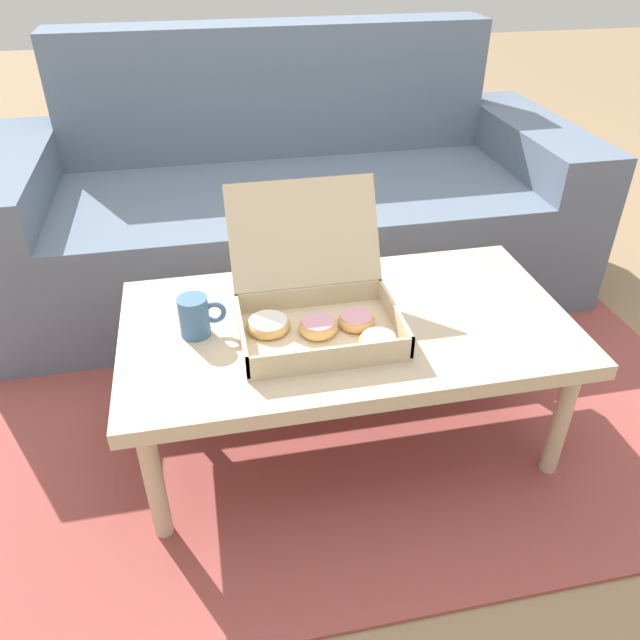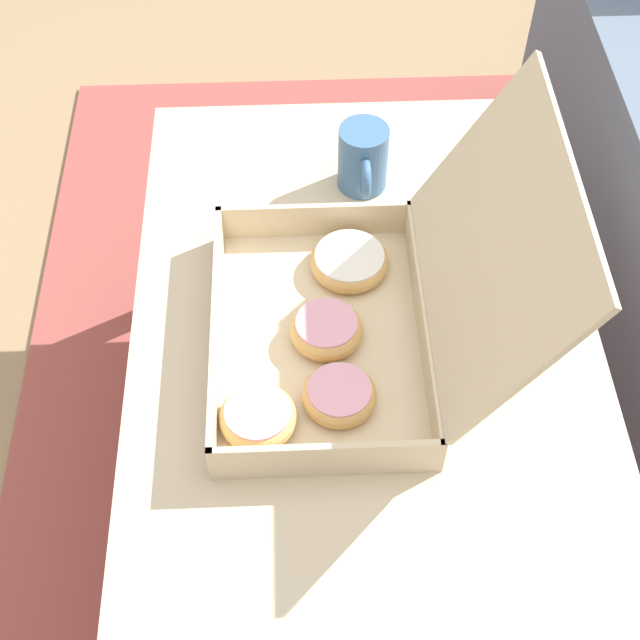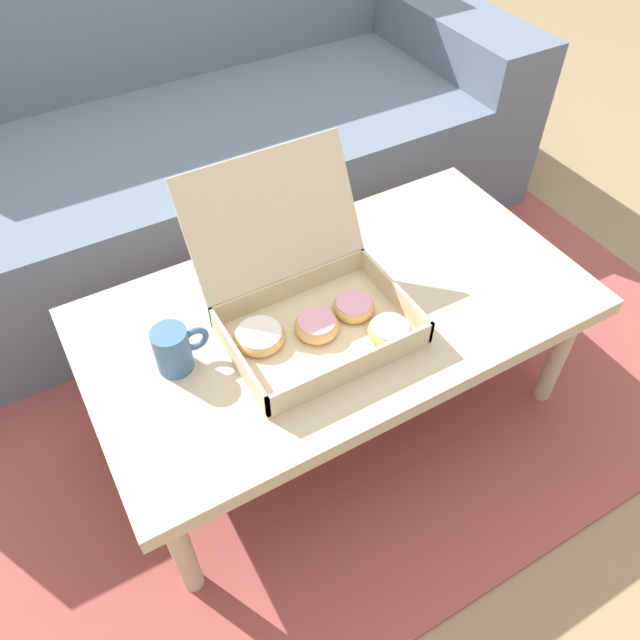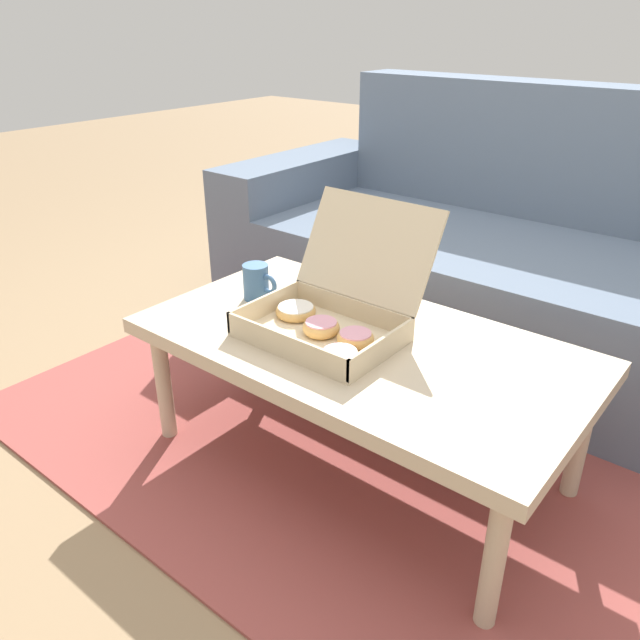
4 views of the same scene
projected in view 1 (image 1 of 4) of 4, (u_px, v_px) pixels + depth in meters
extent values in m
plane|color=#937756|center=(337.00, 414.00, 1.85)|extent=(12.00, 12.00, 0.00)
cube|color=#994742|center=(317.00, 353.00, 2.09)|extent=(2.23, 1.92, 0.01)
cube|color=slate|center=(296.00, 246.00, 2.29)|extent=(1.63, 0.68, 0.42)
cube|color=slate|center=(277.00, 144.00, 2.51)|extent=(1.63, 0.20, 0.90)
cube|color=slate|center=(27.00, 237.00, 2.17)|extent=(0.24, 0.88, 0.58)
cube|color=slate|center=(523.00, 195.00, 2.48)|extent=(0.24, 0.88, 0.58)
cube|color=#C6B293|center=(347.00, 327.00, 1.57)|extent=(1.12, 0.61, 0.04)
cylinder|color=#C6B293|center=(155.00, 484.00, 1.40)|extent=(0.04, 0.04, 0.35)
cylinder|color=#C6B293|center=(560.00, 422.00, 1.57)|extent=(0.04, 0.04, 0.35)
cylinder|color=#C6B293|center=(157.00, 355.00, 1.80)|extent=(0.04, 0.04, 0.35)
cylinder|color=#C6B293|center=(481.00, 317.00, 1.96)|extent=(0.04, 0.04, 0.35)
cube|color=beige|center=(320.00, 336.00, 1.50)|extent=(0.38, 0.27, 0.01)
cube|color=beige|center=(332.00, 358.00, 1.37)|extent=(0.38, 0.01, 0.06)
cube|color=beige|center=(310.00, 297.00, 1.59)|extent=(0.38, 0.01, 0.06)
cube|color=beige|center=(242.00, 334.00, 1.45)|extent=(0.01, 0.27, 0.06)
cube|color=beige|center=(395.00, 316.00, 1.51)|extent=(0.01, 0.27, 0.06)
cube|color=beige|center=(304.00, 233.00, 1.56)|extent=(0.38, 0.13, 0.24)
torus|color=tan|center=(356.00, 321.00, 1.52)|extent=(0.09, 0.09, 0.03)
cylinder|color=pink|center=(356.00, 318.00, 1.52)|extent=(0.08, 0.08, 0.01)
torus|color=tan|center=(268.00, 325.00, 1.51)|extent=(0.11, 0.11, 0.03)
cylinder|color=white|center=(268.00, 322.00, 1.50)|extent=(0.09, 0.09, 0.01)
torus|color=tan|center=(318.00, 327.00, 1.49)|extent=(0.09, 0.09, 0.03)
cylinder|color=pink|center=(318.00, 324.00, 1.49)|extent=(0.08, 0.08, 0.01)
torus|color=tan|center=(378.00, 342.00, 1.44)|extent=(0.09, 0.09, 0.03)
cylinder|color=pink|center=(378.00, 339.00, 1.44)|extent=(0.08, 0.08, 0.01)
cylinder|color=#3D6693|center=(194.00, 316.00, 1.48)|extent=(0.07, 0.07, 0.10)
torus|color=#3D6693|center=(214.00, 312.00, 1.49)|extent=(0.06, 0.01, 0.06)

